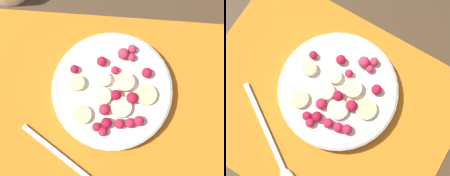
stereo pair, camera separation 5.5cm
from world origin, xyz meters
TOP-DOWN VIEW (x-y plane):
  - ground_plane at (0.00, 0.00)m, footprint 3.00×3.00m
  - placemat at (0.00, 0.00)m, footprint 0.47×0.37m
  - fruit_bowl at (-0.01, -0.03)m, footprint 0.22×0.22m
  - spoon at (0.02, 0.13)m, footprint 0.19×0.13m

SIDE VIEW (x-z plane):
  - ground_plane at x=0.00m, z-range 0.00..0.00m
  - placemat at x=0.00m, z-range 0.00..0.01m
  - spoon at x=0.02m, z-range 0.01..0.01m
  - fruit_bowl at x=-0.01m, z-range 0.00..0.04m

